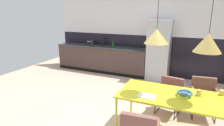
# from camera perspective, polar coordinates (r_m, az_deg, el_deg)

# --- Properties ---
(ground_plane) EXTENTS (8.96, 8.96, 0.00)m
(ground_plane) POSITION_cam_1_polar(r_m,az_deg,el_deg) (3.86, 0.22, -16.60)
(ground_plane) COLOR #C9AB93
(back_wall_splashback_dark) EXTENTS (6.90, 0.12, 1.31)m
(back_wall_splashback_dark) POSITION_cam_1_polar(r_m,az_deg,el_deg) (6.39, 11.60, 2.38)
(back_wall_splashback_dark) COLOR black
(back_wall_splashback_dark) RESTS_ON ground
(back_wall_panel_upper) EXTENTS (6.90, 0.12, 1.31)m
(back_wall_panel_upper) POSITION_cam_1_polar(r_m,az_deg,el_deg) (6.24, 12.25, 14.18)
(back_wall_panel_upper) COLOR white
(back_wall_panel_upper) RESTS_ON back_wall_splashback_dark
(kitchen_counter) EXTENTS (3.31, 0.63, 0.90)m
(kitchen_counter) POSITION_cam_1_polar(r_m,az_deg,el_deg) (6.66, -3.23, 1.36)
(kitchen_counter) COLOR #43322D
(kitchen_counter) RESTS_ON ground
(refrigerator_column) EXTENTS (0.66, 0.60, 1.84)m
(refrigerator_column) POSITION_cam_1_polar(r_m,az_deg,el_deg) (5.93, 14.12, 3.85)
(refrigerator_column) COLOR #ADAFB2
(refrigerator_column) RESTS_ON ground
(dining_table) EXTENTS (1.81, 0.87, 0.74)m
(dining_table) POSITION_cam_1_polar(r_m,az_deg,el_deg) (3.24, 18.75, -10.11)
(dining_table) COLOR yellow
(dining_table) RESTS_ON ground
(armchair_by_stool) EXTENTS (0.54, 0.53, 0.77)m
(armchair_by_stool) POSITION_cam_1_polar(r_m,az_deg,el_deg) (4.18, 26.35, -7.99)
(armchair_by_stool) COLOR brown
(armchair_by_stool) RESTS_ON ground
(armchair_far_side) EXTENTS (0.56, 0.55, 0.73)m
(armchair_far_side) POSITION_cam_1_polar(r_m,az_deg,el_deg) (4.07, 17.33, -8.06)
(armchair_far_side) COLOR brown
(armchair_far_side) RESTS_ON ground
(fruit_bowl) EXTENTS (0.25, 0.25, 0.08)m
(fruit_bowl) POSITION_cam_1_polar(r_m,az_deg,el_deg) (3.24, 21.36, -8.60)
(fruit_bowl) COLOR #33607F
(fruit_bowl) RESTS_ON dining_table
(open_book) EXTENTS (0.29, 0.20, 0.02)m
(open_book) POSITION_cam_1_polar(r_m,az_deg,el_deg) (3.07, 10.56, -9.91)
(open_book) COLOR white
(open_book) RESTS_ON dining_table
(mug_short_terracotta) EXTENTS (0.13, 0.09, 0.08)m
(mug_short_terracotta) POSITION_cam_1_polar(r_m,az_deg,el_deg) (3.54, 30.69, -7.82)
(mug_short_terracotta) COLOR gold
(mug_short_terracotta) RESTS_ON dining_table
(mug_wide_latte) EXTENTS (0.12, 0.07, 0.10)m
(mug_wide_latte) POSITION_cam_1_polar(r_m,az_deg,el_deg) (3.34, 25.10, -8.26)
(mug_wide_latte) COLOR gold
(mug_wide_latte) RESTS_ON dining_table
(cooking_pot) EXTENTS (0.22, 0.22, 0.15)m
(cooking_pot) POSITION_cam_1_polar(r_m,az_deg,el_deg) (6.91, -6.72, 6.13)
(cooking_pot) COLOR black
(cooking_pot) RESTS_ON kitchen_counter
(bottle_vinegar_dark) EXTENTS (0.07, 0.07, 0.30)m
(bottle_vinegar_dark) POSITION_cam_1_polar(r_m,az_deg,el_deg) (6.65, -2.82, 6.33)
(bottle_vinegar_dark) COLOR black
(bottle_vinegar_dark) RESTS_ON kitchen_counter
(bottle_wine_green) EXTENTS (0.06, 0.06, 0.24)m
(bottle_wine_green) POSITION_cam_1_polar(r_m,az_deg,el_deg) (6.18, 0.29, 5.50)
(bottle_wine_green) COLOR #0F3319
(bottle_wine_green) RESTS_ON kitchen_counter
(bottle_oil_tall) EXTENTS (0.07, 0.07, 0.27)m
(bottle_oil_tall) POSITION_cam_1_polar(r_m,az_deg,el_deg) (6.47, -6.02, 5.93)
(bottle_oil_tall) COLOR black
(bottle_oil_tall) RESTS_ON kitchen_counter
(pendant_lamp_over_table_near) EXTENTS (0.38, 0.38, 1.01)m
(pendant_lamp_over_table_near) POSITION_cam_1_polar(r_m,az_deg,el_deg) (3.02, 13.46, 7.96)
(pendant_lamp_over_table_near) COLOR black
(pendant_lamp_over_table_far) EXTENTS (0.38, 0.38, 1.08)m
(pendant_lamp_over_table_far) POSITION_cam_1_polar(r_m,az_deg,el_deg) (2.95, 27.28, 5.51)
(pendant_lamp_over_table_far) COLOR black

